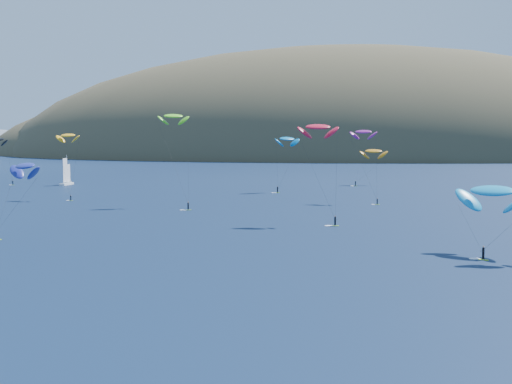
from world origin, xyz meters
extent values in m
ellipsoid|color=#3D3526|center=(20.00, 560.00, -12.60)|extent=(600.00, 300.00, 210.00)
ellipsoid|color=#3D3526|center=(-140.00, 590.00, -7.20)|extent=(340.00, 240.00, 120.00)
ellipsoid|color=slate|center=(-340.00, 720.00, -2.64)|extent=(240.00, 180.00, 44.00)
cube|color=white|center=(-82.82, 208.00, 0.37)|extent=(2.70, 8.10, 0.96)
cylinder|color=white|center=(-82.82, 208.53, 5.95)|extent=(0.15, 0.15, 11.16)
cube|color=#9ADF18|center=(-57.26, 148.59, 0.03)|extent=(1.28, 0.55, 0.07)
cylinder|color=black|center=(-57.26, 148.59, 0.81)|extent=(0.29, 0.29, 1.32)
sphere|color=#8C6047|center=(-57.26, 148.59, 1.58)|extent=(0.22, 0.22, 0.22)
ellipsoid|color=#FFB217|center=(-59.88, 153.90, 19.19)|extent=(7.78, 4.53, 4.09)
cube|color=#9ADF18|center=(-17.30, 128.08, 0.04)|extent=(1.67, 1.07, 0.09)
cylinder|color=black|center=(-17.30, 128.08, 1.06)|extent=(0.38, 0.38, 1.73)
sphere|color=#8C6047|center=(-17.30, 128.08, 2.07)|extent=(0.29, 0.29, 0.29)
ellipsoid|color=#60DA21|center=(-23.88, 139.73, 24.55)|extent=(8.93, 6.67, 4.52)
cube|color=#9ADF18|center=(0.45, 183.78, 0.05)|extent=(1.62, 1.32, 0.09)
cylinder|color=black|center=(0.45, 183.78, 1.07)|extent=(0.38, 0.38, 1.75)
sphere|color=#8C6047|center=(0.45, 183.78, 2.09)|extent=(0.29, 0.29, 0.29)
ellipsoid|color=#0072B6|center=(3.16, 189.08, 17.93)|extent=(9.42, 8.23, 4.83)
cube|color=#9ADF18|center=(44.97, 63.39, 0.05)|extent=(1.65, 1.29, 0.09)
cylinder|color=black|center=(44.97, 63.39, 1.08)|extent=(0.39, 0.39, 1.77)
sphere|color=#8C6047|center=(44.97, 63.39, 2.11)|extent=(0.30, 0.30, 0.30)
ellipsoid|color=#0D90CE|center=(47.47, 70.41, 10.46)|extent=(12.86, 10.93, 6.56)
cube|color=#9ADF18|center=(31.85, 148.55, 0.04)|extent=(1.38, 0.59, 0.07)
cylinder|color=black|center=(31.85, 148.55, 0.88)|extent=(0.31, 0.31, 1.43)
sphere|color=#8C6047|center=(31.85, 148.55, 1.71)|extent=(0.24, 0.24, 0.24)
ellipsoid|color=#85187F|center=(27.94, 155.38, 20.28)|extent=(7.75, 4.50, 4.08)
cube|color=#9ADF18|center=(21.02, 101.44, 0.05)|extent=(1.70, 0.67, 0.09)
cylinder|color=black|center=(21.02, 101.44, 1.09)|extent=(0.39, 0.39, 1.77)
sphere|color=#8C6047|center=(21.02, 101.44, 2.12)|extent=(0.30, 0.30, 0.30)
ellipsoid|color=red|center=(17.01, 106.21, 21.33)|extent=(8.92, 4.94, 4.75)
ellipsoid|color=navy|center=(-39.70, 82.11, 13.51)|extent=(9.35, 8.03, 4.78)
cube|color=#9ADF18|center=(26.53, 216.56, 0.04)|extent=(1.54, 0.55, 0.08)
cylinder|color=black|center=(26.53, 216.56, 0.99)|extent=(0.35, 0.35, 1.61)
sphere|color=#8C6047|center=(26.53, 216.56, 1.92)|extent=(0.27, 0.27, 0.27)
ellipsoid|color=#C57C13|center=(33.38, 224.87, 12.93)|extent=(10.27, 5.38, 5.55)
cube|color=#9ADF18|center=(-102.91, 204.85, 0.04)|extent=(1.46, 0.78, 0.08)
cylinder|color=black|center=(-102.91, 204.85, 0.92)|extent=(0.33, 0.33, 1.49)
sphere|color=#8C6047|center=(-102.91, 204.85, 1.78)|extent=(0.25, 0.25, 0.25)
camera|label=1|loc=(23.58, -51.43, 20.17)|focal=50.00mm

